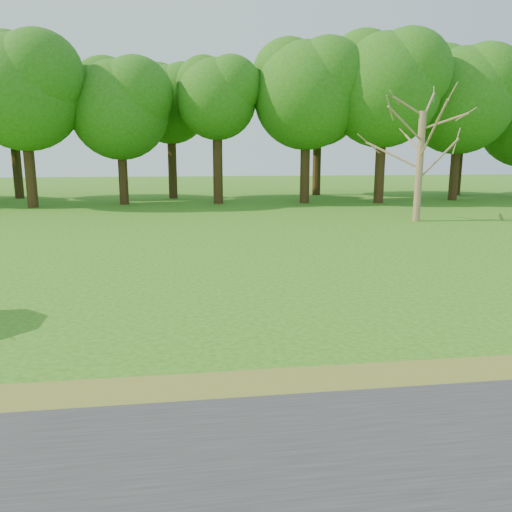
{
  "coord_description": "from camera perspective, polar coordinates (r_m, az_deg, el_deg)",
  "views": [
    {
      "loc": [
        0.97,
        -8.77,
        3.03
      ],
      "look_at": [
        2.24,
        0.5,
        1.1
      ],
      "focal_mm": 35.0,
      "sensor_mm": 36.0,
      "label": 1
    }
  ],
  "objects": [
    {
      "name": "treeline",
      "position": [
        31.19,
        -10.13,
        20.64
      ],
      "size": [
        60.0,
        12.0,
        16.0
      ],
      "primitive_type": null,
      "color": "#285F10",
      "rests_on": "ground"
    },
    {
      "name": "drygrass_strip",
      "position": [
        6.77,
        -15.73,
        -15.39
      ],
      "size": [
        120.0,
        1.2,
        0.01
      ],
      "primitive_type": "cube",
      "color": "olive",
      "rests_on": "ground"
    },
    {
      "name": "ground",
      "position": [
        9.33,
        -13.43,
        -7.63
      ],
      "size": [
        120.0,
        120.0,
        0.0
      ],
      "primitive_type": "plane",
      "color": "#2A6D14",
      "rests_on": "ground"
    },
    {
      "name": "bare_tree",
      "position": [
        24.09,
        18.88,
        20.13
      ],
      "size": [
        6.28,
        6.28,
        11.25
      ],
      "color": "#8C6F4C",
      "rests_on": "ground"
    }
  ]
}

